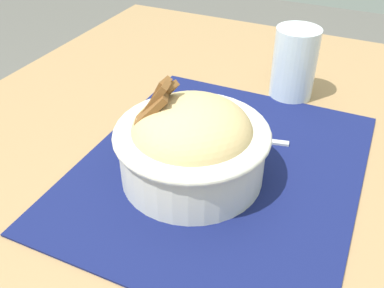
# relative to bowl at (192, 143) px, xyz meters

# --- Properties ---
(table) EXTENTS (1.08, 0.94, 0.71)m
(table) POSITION_rel_bowl_xyz_m (0.03, -0.04, -0.12)
(table) COLOR #99754C
(table) RESTS_ON ground_plane
(placemat) EXTENTS (0.43, 0.36, 0.00)m
(placemat) POSITION_rel_bowl_xyz_m (0.03, -0.03, -0.05)
(placemat) COLOR #11194C
(placemat) RESTS_ON table
(bowl) EXTENTS (0.20, 0.20, 0.13)m
(bowl) POSITION_rel_bowl_xyz_m (0.00, 0.00, 0.00)
(bowl) COLOR silver
(bowl) RESTS_ON placemat
(fork) EXTENTS (0.04, 0.13, 0.00)m
(fork) POSITION_rel_bowl_xyz_m (0.10, -0.03, -0.05)
(fork) COLOR #B7B7B7
(fork) RESTS_ON placemat
(drinking_glass) EXTENTS (0.07, 0.07, 0.12)m
(drinking_glass) POSITION_rel_bowl_xyz_m (0.27, -0.06, -0.00)
(drinking_glass) COLOR silver
(drinking_glass) RESTS_ON table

